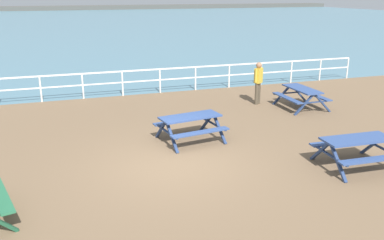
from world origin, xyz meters
The scene contains 8 objects.
ground_plane centered at (0.00, 0.00, -0.10)m, with size 30.00×24.00×0.20m, color brown.
sea_band centered at (0.00, 52.75, 0.00)m, with size 142.00×90.00×0.01m, color teal.
distant_shoreline centered at (0.00, 95.75, 0.00)m, with size 142.00×6.00×1.80m, color #4C4C47.
seaward_railing centered at (0.00, 7.75, 0.74)m, with size 23.07×0.07×1.08m.
picnic_table_near_left centered at (6.12, 3.61, 0.58)m, with size 1.55×1.81×0.80m.
picnic_table_mid_centre centered at (4.32, -1.64, 0.58)m, with size 1.87×1.62×0.80m.
picnic_table_far_left centered at (0.96, 1.53, 0.58)m, with size 2.01×1.77×0.80m.
visitor centered at (4.82, 4.69, 0.95)m, with size 0.44×0.38×1.66m.
Camera 1 is at (-2.72, -9.53, 4.29)m, focal length 38.75 mm.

